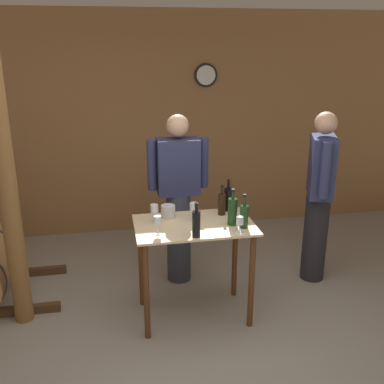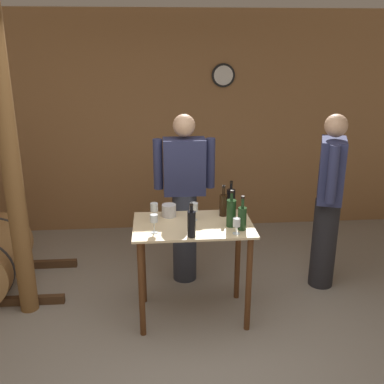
{
  "view_description": "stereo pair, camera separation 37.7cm",
  "coord_description": "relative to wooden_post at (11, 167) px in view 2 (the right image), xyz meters",
  "views": [
    {
      "loc": [
        -0.61,
        -2.61,
        2.35
      ],
      "look_at": [
        0.06,
        0.91,
        1.13
      ],
      "focal_mm": 42.0,
      "sensor_mm": 36.0,
      "label": 1
    },
    {
      "loc": [
        -0.24,
        -2.66,
        2.35
      ],
      "look_at": [
        0.06,
        0.91,
        1.13
      ],
      "focal_mm": 42.0,
      "sensor_mm": 36.0,
      "label": 2
    }
  ],
  "objects": [
    {
      "name": "wine_glass_near_left",
      "position": [
        1.16,
        -0.37,
        -0.35
      ],
      "size": [
        0.06,
        0.06,
        0.15
      ],
      "color": "silver",
      "rests_on": "tasting_table"
    },
    {
      "name": "wine_glass_near_right",
      "position": [
        1.5,
        -0.13,
        -0.35
      ],
      "size": [
        0.07,
        0.07,
        0.16
      ],
      "color": "silver",
      "rests_on": "tasting_table"
    },
    {
      "name": "ice_bucket",
      "position": [
        1.29,
        -0.03,
        -0.41
      ],
      "size": [
        0.12,
        0.12,
        0.11
      ],
      "color": "silver",
      "rests_on": "tasting_table"
    },
    {
      "name": "tasting_table",
      "position": [
        1.49,
        -0.22,
        -0.66
      ],
      "size": [
        1.0,
        0.62,
        0.88
      ],
      "color": "beige",
      "rests_on": "ground_plane"
    },
    {
      "name": "wine_bottle_center",
      "position": [
        1.8,
        -0.29,
        -0.35
      ],
      "size": [
        0.08,
        0.08,
        0.31
      ],
      "color": "#193819",
      "rests_on": "tasting_table"
    },
    {
      "name": "wine_bottle_far_left",
      "position": [
        1.45,
        -0.47,
        -0.35
      ],
      "size": [
        0.06,
        0.06,
        0.28
      ],
      "color": "black",
      "rests_on": "tasting_table"
    },
    {
      "name": "wine_glass_near_center",
      "position": [
        1.17,
        -0.11,
        -0.35
      ],
      "size": [
        0.07,
        0.07,
        0.16
      ],
      "color": "silver",
      "rests_on": "tasting_table"
    },
    {
      "name": "wine_bottle_right",
      "position": [
        1.85,
        0.04,
        -0.36
      ],
      "size": [
        0.08,
        0.08,
        0.29
      ],
      "color": "black",
      "rests_on": "tasting_table"
    },
    {
      "name": "wine_glass_far_side",
      "position": [
        1.81,
        -0.44,
        -0.38
      ],
      "size": [
        0.06,
        0.06,
        0.13
      ],
      "color": "silver",
      "rests_on": "tasting_table"
    },
    {
      "name": "wine_bottle_left",
      "position": [
        1.77,
        -0.05,
        -0.36
      ],
      "size": [
        0.07,
        0.07,
        0.28
      ],
      "color": "black",
      "rests_on": "tasting_table"
    },
    {
      "name": "ground_plane",
      "position": [
        1.43,
        -1.02,
        -1.35
      ],
      "size": [
        14.0,
        14.0,
        0.0
      ],
      "primitive_type": "plane",
      "color": "gray"
    },
    {
      "name": "wooden_post",
      "position": [
        0.0,
        0.0,
        0.0
      ],
      "size": [
        0.16,
        0.16,
        2.7
      ],
      "color": "brown",
      "rests_on": "ground_plane"
    },
    {
      "name": "back_wall",
      "position": [
        1.43,
        1.85,
        0.0
      ],
      "size": [
        8.4,
        0.08,
        2.7
      ],
      "color": "#996B42",
      "rests_on": "ground_plane"
    },
    {
      "name": "wine_bottle_far_right",
      "position": [
        1.87,
        -0.36,
        -0.36
      ],
      "size": [
        0.07,
        0.07,
        0.29
      ],
      "color": "#193819",
      "rests_on": "tasting_table"
    },
    {
      "name": "person_visitor_with_scarf",
      "position": [
        2.82,
        0.21,
        -0.44
      ],
      "size": [
        0.34,
        0.56,
        1.72
      ],
      "color": "#232328",
      "rests_on": "ground_plane"
    },
    {
      "name": "person_host",
      "position": [
        1.46,
        0.45,
        -0.45
      ],
      "size": [
        0.59,
        0.24,
        1.7
      ],
      "color": "#333847",
      "rests_on": "ground_plane"
    }
  ]
}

